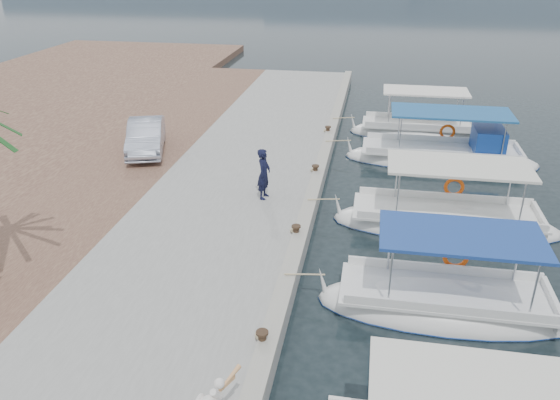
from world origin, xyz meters
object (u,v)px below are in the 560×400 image
(fishing_caique_d, at_px, (443,158))
(parked_car, at_px, (146,136))
(fishing_caique_c, at_px, (445,224))
(fisherman, at_px, (264,174))
(fishing_caique_e, at_px, (418,133))
(fishing_caique_b, at_px, (444,307))

(fishing_caique_d, xyz_separation_m, parked_car, (-12.40, -2.18, 0.97))
(fishing_caique_c, xyz_separation_m, fishing_caique_d, (0.49, 6.13, 0.06))
(parked_car, bearing_deg, fisherman, -50.96)
(fisherman, xyz_separation_m, parked_car, (-5.82, 3.74, -0.23))
(fishing_caique_c, xyz_separation_m, fishing_caique_e, (-0.38, 9.66, 0.00))
(fishing_caique_d, bearing_deg, fishing_caique_e, 103.90)
(fishing_caique_e, bearing_deg, fishing_caique_d, -76.10)
(fishing_caique_d, relative_size, fishing_caique_e, 1.23)
(fishing_caique_d, relative_size, fisherman, 4.58)
(fishing_caique_b, distance_m, fisherman, 7.55)
(fishing_caique_c, bearing_deg, fisherman, 178.01)
(fishing_caique_b, xyz_separation_m, fishing_caique_d, (0.96, 10.81, 0.06))
(fisherman, bearing_deg, fishing_caique_d, -40.91)
(fishing_caique_b, height_order, parked_car, fishing_caique_b)
(fishing_caique_b, relative_size, parked_car, 1.60)
(fishing_caique_e, height_order, parked_car, fishing_caique_e)
(fishing_caique_d, distance_m, parked_car, 12.62)
(fishing_caique_b, bearing_deg, fishing_caique_c, 84.32)
(fishing_caique_c, bearing_deg, fishing_caique_d, 85.42)
(fishing_caique_b, height_order, fisherman, fisherman)
(fishing_caique_c, distance_m, fisherman, 6.22)
(fishing_caique_b, relative_size, fishing_caique_c, 0.87)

